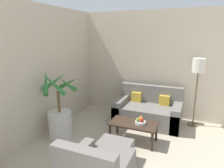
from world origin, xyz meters
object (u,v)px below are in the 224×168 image
(coffee_table, at_px, (133,126))
(ottoman, at_px, (114,152))
(potted_palm, at_px, (60,117))
(apple_green, at_px, (138,120))
(orange_fruit, at_px, (141,118))
(floor_lamp, at_px, (198,70))
(fruit_bowl, at_px, (140,122))
(sofa_loveseat, at_px, (148,111))
(apple_red, at_px, (142,120))

(coffee_table, relative_size, ottoman, 1.66)
(potted_palm, relative_size, apple_green, 19.90)
(apple_green, distance_m, orange_fruit, 0.09)
(orange_fruit, distance_m, ottoman, 0.91)
(ottoman, bearing_deg, coffee_table, 82.82)
(floor_lamp, distance_m, apple_green, 1.83)
(floor_lamp, xyz_separation_m, fruit_bowl, (-0.95, -1.25, -0.90))
(sofa_loveseat, xyz_separation_m, floor_lamp, (1.03, 0.27, 1.04))
(apple_red, relative_size, apple_green, 1.00)
(floor_lamp, distance_m, orange_fruit, 1.75)
(floor_lamp, distance_m, apple_red, 1.78)
(apple_red, bearing_deg, floor_lamp, 54.08)
(apple_red, bearing_deg, potted_palm, -165.82)
(floor_lamp, distance_m, coffee_table, 1.94)
(floor_lamp, xyz_separation_m, apple_green, (-1.00, -1.28, -0.84))
(potted_palm, height_order, floor_lamp, floor_lamp)
(fruit_bowl, bearing_deg, potted_palm, -164.80)
(sofa_loveseat, height_order, floor_lamp, floor_lamp)
(coffee_table, bearing_deg, ottoman, -97.18)
(potted_palm, bearing_deg, coffee_table, 15.84)
(coffee_table, bearing_deg, sofa_loveseat, 86.51)
(floor_lamp, relative_size, apple_red, 22.08)
(sofa_loveseat, xyz_separation_m, apple_red, (0.11, -1.00, 0.20))
(apple_red, height_order, apple_green, same)
(sofa_loveseat, distance_m, floor_lamp, 1.49)
(apple_green, height_order, orange_fruit, orange_fruit)
(floor_lamp, bearing_deg, sofa_loveseat, -165.16)
(floor_lamp, height_order, ottoman, floor_lamp)
(sofa_loveseat, distance_m, fruit_bowl, 0.99)
(apple_red, bearing_deg, fruit_bowl, 144.45)
(coffee_table, height_order, ottoman, coffee_table)
(sofa_loveseat, distance_m, apple_red, 1.03)
(floor_lamp, bearing_deg, coffee_table, -130.60)
(fruit_bowl, height_order, apple_red, apple_red)
(potted_palm, xyz_separation_m, floor_lamp, (2.55, 1.69, 0.88))
(potted_palm, xyz_separation_m, apple_red, (1.63, 0.41, 0.04))
(potted_palm, height_order, coffee_table, potted_palm)
(apple_green, bearing_deg, floor_lamp, 51.84)
(sofa_loveseat, relative_size, ottoman, 2.75)
(orange_fruit, bearing_deg, apple_red, -60.97)
(apple_green, distance_m, ottoman, 0.83)
(apple_green, relative_size, ottoman, 0.13)
(sofa_loveseat, xyz_separation_m, ottoman, (-0.16, -1.76, -0.11))
(potted_palm, relative_size, sofa_loveseat, 0.93)
(fruit_bowl, relative_size, apple_green, 2.95)
(fruit_bowl, bearing_deg, floor_lamp, 52.68)
(sofa_loveseat, height_order, apple_green, sofa_loveseat)
(floor_lamp, height_order, coffee_table, floor_lamp)
(floor_lamp, bearing_deg, fruit_bowl, -127.32)
(potted_palm, bearing_deg, ottoman, -14.12)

